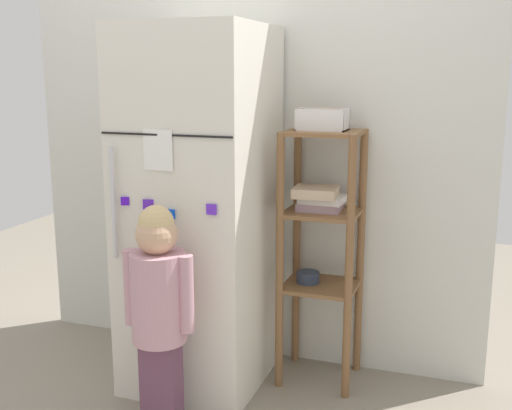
{
  "coord_description": "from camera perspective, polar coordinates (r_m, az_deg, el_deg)",
  "views": [
    {
      "loc": [
        1.05,
        -2.53,
        1.43
      ],
      "look_at": [
        0.16,
        0.02,
        0.86
      ],
      "focal_mm": 44.09,
      "sensor_mm": 36.0,
      "label": 1
    }
  ],
  "objects": [
    {
      "name": "refrigerator",
      "position": [
        2.87,
        -5.08,
        -0.43
      ],
      "size": [
        0.59,
        0.68,
        1.63
      ],
      "color": "silver",
      "rests_on": "ground"
    },
    {
      "name": "fruit_bin",
      "position": [
        2.81,
        6.18,
        7.59
      ],
      "size": [
        0.22,
        0.14,
        0.1
      ],
      "color": "white",
      "rests_on": "pantry_shelf_unit"
    },
    {
      "name": "child_standing",
      "position": [
        2.53,
        -8.82,
        -8.2
      ],
      "size": [
        0.3,
        0.22,
        0.93
      ],
      "color": "#633C53",
      "rests_on": "ground"
    },
    {
      "name": "kitchen_wall_back",
      "position": [
        3.11,
        -0.66,
        5.25
      ],
      "size": [
        2.34,
        0.03,
        2.13
      ],
      "primitive_type": "cube",
      "color": "silver",
      "rests_on": "ground"
    },
    {
      "name": "pantry_shelf_unit",
      "position": [
        2.87,
        5.88,
        -2.26
      ],
      "size": [
        0.35,
        0.31,
        1.18
      ],
      "color": "brown",
      "rests_on": "ground"
    },
    {
      "name": "ground_plane",
      "position": [
        3.09,
        -3.04,
        -15.6
      ],
      "size": [
        6.0,
        6.0,
        0.0
      ],
      "primitive_type": "plane",
      "color": "gray"
    }
  ]
}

